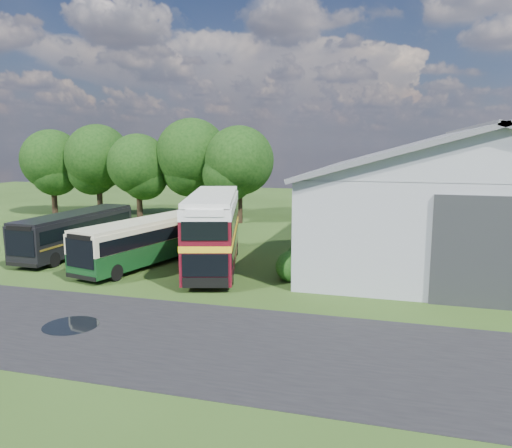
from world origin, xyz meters
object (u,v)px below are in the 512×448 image
(bus_maroon_double, at_px, (213,231))
(storage_shed, at_px, (463,190))
(bus_dark_single, at_px, (76,232))
(bus_green_single, at_px, (145,241))

(bus_maroon_double, bearing_deg, storage_shed, 14.80)
(storage_shed, xyz_separation_m, bus_dark_single, (-24.40, -7.43, -2.70))
(storage_shed, bearing_deg, bus_maroon_double, -149.04)
(storage_shed, relative_size, bus_maroon_double, 2.36)
(bus_green_single, bearing_deg, bus_maroon_double, 18.05)
(bus_green_single, distance_m, bus_maroon_double, 4.30)
(bus_maroon_double, relative_size, bus_dark_single, 1.05)
(bus_green_single, height_order, bus_maroon_double, bus_maroon_double)
(bus_maroon_double, height_order, bus_dark_single, bus_maroon_double)
(bus_green_single, xyz_separation_m, bus_dark_single, (-5.86, 1.51, 0.00))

